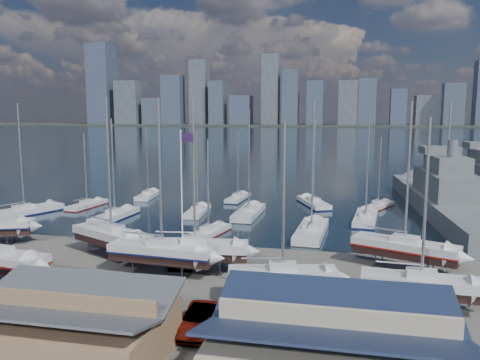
# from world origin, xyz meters

# --- Properties ---
(ground) EXTENTS (1400.00, 1400.00, 0.00)m
(ground) POSITION_xyz_m (0.00, -10.00, 0.00)
(ground) COLOR #605E59
(ground) RESTS_ON ground
(water) EXTENTS (1400.00, 600.00, 0.40)m
(water) POSITION_xyz_m (0.00, 300.00, -0.15)
(water) COLOR #182939
(water) RESTS_ON ground
(far_shore) EXTENTS (1400.00, 80.00, 2.20)m
(far_shore) POSITION_xyz_m (0.00, 560.00, 1.10)
(far_shore) COLOR #2D332D
(far_shore) RESTS_ON ground
(skyline) EXTENTS (639.14, 43.80, 107.69)m
(skyline) POSITION_xyz_m (-7.83, 553.76, 39.09)
(skyline) COLOR #475166
(skyline) RESTS_ON far_shore
(shed_grey) EXTENTS (12.60, 8.40, 4.17)m
(shed_grey) POSITION_xyz_m (0.00, -26.00, 2.15)
(shed_grey) COLOR #8C6B4C
(shed_grey) RESTS_ON ground
(shed_blue) EXTENTS (13.65, 9.45, 4.71)m
(shed_blue) POSITION_xyz_m (16.00, -26.00, 2.42)
(shed_blue) COLOR #BFB293
(shed_blue) RESTS_ON ground
(sailboat_cradle_2) EXTENTS (10.34, 7.12, 16.53)m
(sailboat_cradle_2) POSITION_xyz_m (-7.28, -6.12, 2.10)
(sailboat_cradle_2) COLOR #2D2D33
(sailboat_cradle_2) RESTS_ON ground
(sailboat_cradle_3) EXTENTS (10.28, 3.64, 16.28)m
(sailboat_cradle_3) POSITION_xyz_m (0.02, -10.37, 2.08)
(sailboat_cradle_3) COLOR #2D2D33
(sailboat_cradle_3) RESTS_ON ground
(sailboat_cradle_4) EXTENTS (10.25, 3.91, 16.30)m
(sailboat_cradle_4) POSITION_xyz_m (2.76, -8.79, 2.09)
(sailboat_cradle_4) COLOR #2D2D33
(sailboat_cradle_4) RESTS_ON ground
(sailboat_cradle_5) EXTENTS (9.12, 4.31, 14.35)m
(sailboat_cradle_5) POSITION_xyz_m (11.83, -14.36, 1.99)
(sailboat_cradle_5) COLOR #2D2D33
(sailboat_cradle_5) RESTS_ON ground
(sailboat_cradle_6) EXTENTS (10.24, 6.44, 16.06)m
(sailboat_cradle_6) POSITION_xyz_m (22.41, -4.25, 2.07)
(sailboat_cradle_6) COLOR #2D2D33
(sailboat_cradle_6) RESTS_ON ground
(sailboat_cradle_7) EXTENTS (9.05, 3.14, 14.62)m
(sailboat_cradle_7) POSITION_xyz_m (22.37, -13.99, 2.01)
(sailboat_cradle_7) COLOR #2D2D33
(sailboat_cradle_7) RESTS_ON ground
(sailboat_moored_0) EXTENTS (7.50, 11.82, 17.17)m
(sailboat_moored_0) POSITION_xyz_m (-29.59, 9.78, 0.31)
(sailboat_moored_0) COLOR black
(sailboat_moored_0) RESTS_ON water
(sailboat_moored_1) EXTENTS (3.32, 8.56, 12.46)m
(sailboat_moored_1) POSITION_xyz_m (-23.39, 16.78, 0.31)
(sailboat_moored_1) COLOR black
(sailboat_moored_1) RESTS_ON water
(sailboat_moored_2) EXTENTS (3.36, 8.95, 13.19)m
(sailboat_moored_2) POSITION_xyz_m (-17.33, 27.18, 0.32)
(sailboat_moored_2) COLOR black
(sailboat_moored_2) RESTS_ON water
(sailboat_moored_3) EXTENTS (3.52, 10.16, 14.92)m
(sailboat_moored_3) POSITION_xyz_m (-15.13, 10.04, 0.31)
(sailboat_moored_3) COLOR black
(sailboat_moored_3) RESTS_ON water
(sailboat_moored_4) EXTENTS (2.98, 8.74, 12.98)m
(sailboat_moored_4) POSITION_xyz_m (-4.56, 15.69, 0.32)
(sailboat_moored_4) COLOR black
(sailboat_moored_4) RESTS_ON water
(sailboat_moored_5) EXTENTS (3.04, 8.70, 12.76)m
(sailboat_moored_5) POSITION_xyz_m (-1.02, 28.00, 0.31)
(sailboat_moored_5) COLOR black
(sailboat_moored_5) RESTS_ON water
(sailboat_moored_6) EXTENTS (4.09, 8.61, 12.42)m
(sailboat_moored_6) POSITION_xyz_m (0.53, 3.79, 0.31)
(sailboat_moored_6) COLOR black
(sailboat_moored_6) RESTS_ON water
(sailboat_moored_7) EXTENTS (3.32, 10.85, 16.26)m
(sailboat_moored_7) POSITION_xyz_m (3.25, 15.93, 0.32)
(sailboat_moored_7) COLOR black
(sailboat_moored_7) RESTS_ON water
(sailboat_moored_8) EXTENTS (6.30, 10.17, 14.74)m
(sailboat_moored_8) POSITION_xyz_m (12.11, 25.91, 0.31)
(sailboat_moored_8) COLOR black
(sailboat_moored_8) RESTS_ON water
(sailboat_moored_9) EXTENTS (3.94, 11.60, 17.24)m
(sailboat_moored_9) POSITION_xyz_m (12.91, 6.57, 0.32)
(sailboat_moored_9) COLOR black
(sailboat_moored_9) RESTS_ON water
(sailboat_moored_10) EXTENTS (4.08, 10.64, 15.51)m
(sailboat_moored_10) POSITION_xyz_m (19.87, 15.71, 0.31)
(sailboat_moored_10) COLOR black
(sailboat_moored_10) RESTS_ON water
(sailboat_moored_11) EXTENTS (5.63, 8.07, 11.87)m
(sailboat_moored_11) POSITION_xyz_m (22.35, 25.91, 0.31)
(sailboat_moored_11) COLOR black
(sailboat_moored_11) RESTS_ON water
(naval_ship_east) EXTENTS (10.13, 49.00, 18.38)m
(naval_ship_east) POSITION_xyz_m (31.91, 24.59, 1.67)
(naval_ship_east) COLOR slate
(naval_ship_east) RESTS_ON water
(car_b) EXTENTS (4.52, 3.11, 1.41)m
(car_b) POSITION_xyz_m (0.44, -18.73, 0.71)
(car_b) COLOR gray
(car_b) RESTS_ON ground
(car_c) EXTENTS (2.68, 5.67, 1.56)m
(car_c) POSITION_xyz_m (6.80, -20.85, 0.78)
(car_c) COLOR gray
(car_c) RESTS_ON ground
(car_d) EXTENTS (2.23, 4.63, 1.30)m
(car_d) POSITION_xyz_m (10.52, -19.05, 0.65)
(car_d) COLOR gray
(car_d) RESTS_ON ground
(flagpole) EXTENTS (1.18, 0.12, 13.43)m
(flagpole) POSITION_xyz_m (1.87, -9.51, 7.83)
(flagpole) COLOR white
(flagpole) RESTS_ON ground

